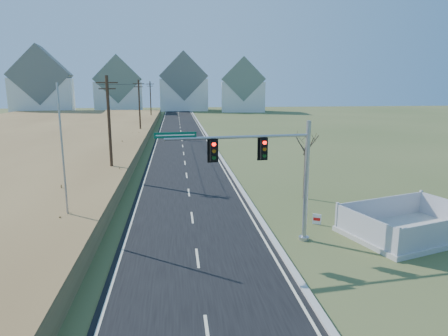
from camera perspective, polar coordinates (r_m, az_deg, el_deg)
ground at (r=21.58m, az=-4.11°, el=-10.64°), size 260.00×260.00×0.00m
road at (r=70.41m, az=-6.18°, el=5.06°), size 8.00×180.00×0.06m
curb at (r=70.58m, az=-2.79°, el=5.18°), size 0.30×180.00×0.18m
reed_marsh at (r=64.68m, az=-27.87°, el=3.72°), size 38.00×110.00×1.30m
utility_pole_near at (r=35.55m, az=-16.05°, el=5.63°), size 1.80×0.26×9.00m
utility_pole_mid at (r=65.27m, az=-11.98°, el=8.45°), size 1.80×0.26×9.00m
utility_pole_far at (r=95.16m, az=-10.44°, el=9.49°), size 1.80×0.26×9.00m
condo_nw at (r=125.54m, az=-24.56°, el=10.54°), size 17.69×13.38×19.05m
condo_nnw at (r=129.07m, az=-14.81°, el=10.86°), size 14.93×11.17×17.03m
condo_n at (r=131.96m, az=-5.78°, el=11.49°), size 15.27×10.20×18.54m
condo_ne at (r=125.68m, az=2.70°, el=11.17°), size 14.12×10.51×16.52m
traffic_signal_mast at (r=20.55m, az=7.11°, el=-0.08°), size 8.06×1.08×6.44m
fence_enclosure at (r=24.77m, az=24.99°, el=-8.01°), size 7.97×6.50×1.58m
open_sign at (r=24.73m, az=13.12°, el=-7.12°), size 0.47×0.28×0.63m
flagpole at (r=23.14m, az=-21.81°, el=-1.27°), size 0.38×0.38×8.35m
bare_tree at (r=29.27m, az=11.64°, el=3.55°), size 1.94×1.94×5.15m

